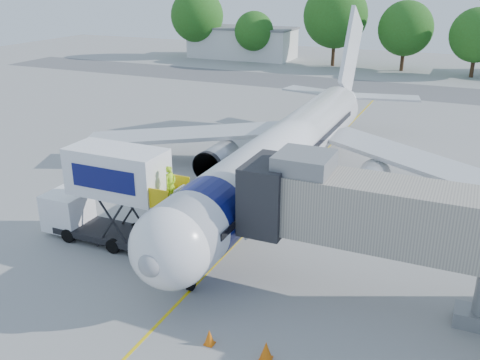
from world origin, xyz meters
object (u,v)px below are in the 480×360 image
at_px(aircraft, 288,149).
at_px(catering_hiloader, 110,196).
at_px(jet_bridge, 381,214).
at_px(ground_tug, 77,339).

bearing_deg(aircraft, catering_hiloader, -119.37).
xyz_separation_m(jet_bridge, ground_tug, (-9.67, -8.40, -3.52)).
distance_m(aircraft, ground_tug, 19.71).
relative_size(aircraft, ground_tug, 8.63).
height_order(aircraft, catering_hiloader, aircraft).
height_order(catering_hiloader, ground_tug, catering_hiloader).
height_order(jet_bridge, catering_hiloader, jet_bridge).
bearing_deg(jet_bridge, catering_hiloader, -179.99).
relative_size(jet_bridge, ground_tug, 3.18).
height_order(aircraft, ground_tug, aircraft).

